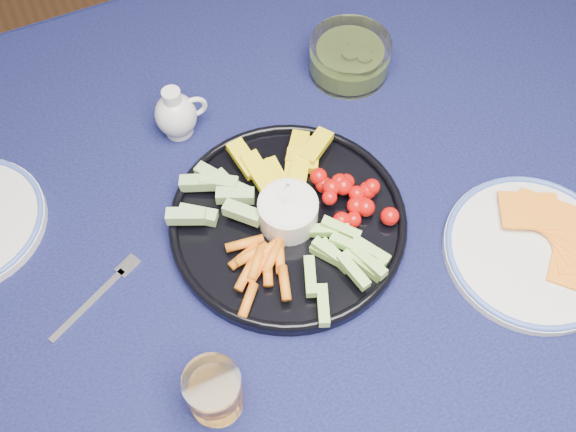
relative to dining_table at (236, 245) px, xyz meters
name	(u,v)px	position (x,y,z in m)	size (l,w,h in m)	color
dining_table	(236,245)	(0.00, 0.00, 0.00)	(1.67, 1.07, 0.75)	#4F2C1A
crudite_platter	(286,219)	(0.07, -0.05, 0.11)	(0.35, 0.35, 0.11)	black
creamer_pitcher	(177,114)	(-0.01, 0.19, 0.13)	(0.09, 0.07, 0.09)	silver
pickle_bowl	(349,58)	(0.29, 0.19, 0.12)	(0.14, 0.14, 0.06)	white
cheese_plate	(533,249)	(0.37, -0.24, 0.10)	(0.25, 0.25, 0.03)	silver
juice_tumbler	(215,392)	(-0.12, -0.24, 0.12)	(0.07, 0.07, 0.08)	white
fork_left	(103,291)	(-0.21, -0.04, 0.09)	(0.15, 0.09, 0.00)	white
fork_right	(536,299)	(0.33, -0.30, 0.09)	(0.10, 0.13, 0.00)	white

